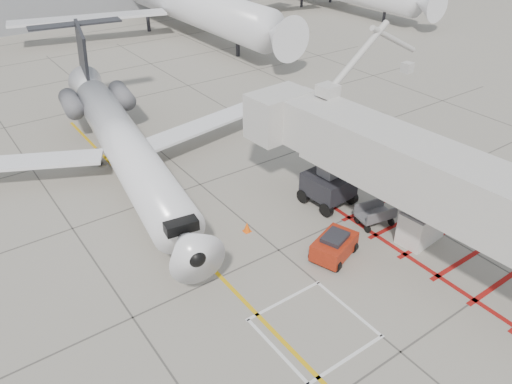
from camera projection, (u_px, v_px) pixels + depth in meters
ground_plane at (332, 295)px, 22.77m from camera, size 260.00×260.00×0.00m
regional_jet at (132, 139)px, 28.23m from camera, size 25.92×30.76×7.29m
jet_bridge at (430, 188)px, 23.14m from camera, size 10.60×20.27×7.88m
pushback_tug at (334, 245)px, 24.72m from camera, size 2.78×2.22×1.41m
baggage_cart at (375, 215)px, 27.14m from camera, size 2.17×1.59×1.25m
ground_power_unit at (422, 224)px, 25.81m from camera, size 2.54×1.62×1.91m
cone_nose at (206, 268)px, 23.97m from camera, size 0.36×0.36×0.49m
cone_side at (247, 227)px, 26.76m from camera, size 0.41×0.41×0.57m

